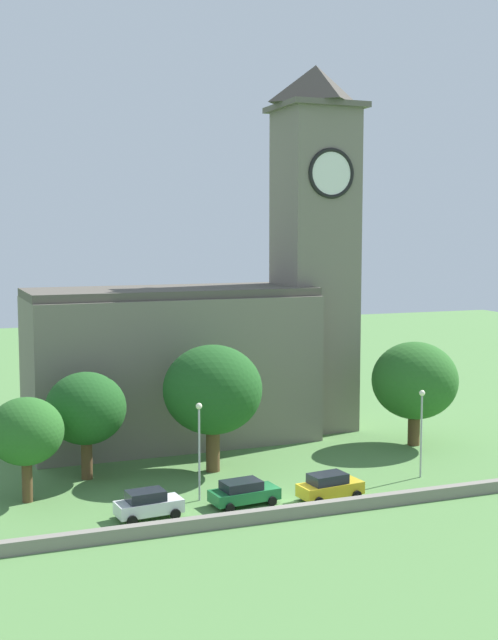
# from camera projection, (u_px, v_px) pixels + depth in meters

# --- Properties ---
(ground_plane) EXTENTS (200.00, 200.00, 0.00)m
(ground_plane) POSITION_uv_depth(u_px,v_px,m) (215.00, 451.00, 70.29)
(ground_plane) COLOR #517F42
(church) EXTENTS (29.76, 10.63, 33.04)m
(church) POSITION_uv_depth(u_px,v_px,m) (214.00, 329.00, 74.33)
(church) COLOR slate
(church) RESTS_ON ground
(quay_barrier) EXTENTS (40.07, 0.70, 0.82)m
(quay_barrier) POSITION_uv_depth(u_px,v_px,m) (303.00, 510.00, 53.89)
(quay_barrier) COLOR gray
(quay_barrier) RESTS_ON ground
(car_white) EXTENTS (4.37, 2.42, 1.82)m
(car_white) POSITION_uv_depth(u_px,v_px,m) (148.00, 504.00, 53.55)
(car_white) COLOR silver
(car_white) RESTS_ON ground
(car_green) EXTENTS (4.78, 2.68, 1.66)m
(car_green) POSITION_uv_depth(u_px,v_px,m) (244.00, 492.00, 56.24)
(car_green) COLOR #1E6B38
(car_green) RESTS_ON ground
(car_yellow) EXTENTS (4.66, 2.58, 1.85)m
(car_yellow) POSITION_uv_depth(u_px,v_px,m) (330.00, 486.00, 57.26)
(car_yellow) COLOR gold
(car_yellow) RESTS_ON ground
(streetlamp_west_mid) EXTENTS (0.44, 0.44, 6.73)m
(streetlamp_west_mid) POSITION_uv_depth(u_px,v_px,m) (199.00, 435.00, 56.75)
(streetlamp_west_mid) COLOR #9EA0A5
(streetlamp_west_mid) RESTS_ON ground
(streetlamp_central) EXTENTS (0.44, 0.44, 6.57)m
(streetlamp_central) POSITION_uv_depth(u_px,v_px,m) (422.00, 419.00, 62.20)
(streetlamp_central) COLOR #9EA0A5
(streetlamp_central) RESTS_ON ground
(tree_riverside_west) EXTENTS (7.52, 7.52, 9.70)m
(tree_riverside_west) POSITION_uv_depth(u_px,v_px,m) (213.00, 390.00, 63.63)
(tree_riverside_west) COLOR brown
(tree_riverside_west) RESTS_ON ground
(tree_churchyard) EXTENTS (5.92, 5.92, 7.96)m
(tree_churchyard) POSITION_uv_depth(u_px,v_px,m) (86.00, 409.00, 61.71)
(tree_churchyard) COLOR brown
(tree_churchyard) RESTS_ON ground
(tree_by_tower) EXTENTS (5.08, 5.08, 7.14)m
(tree_by_tower) POSITION_uv_depth(u_px,v_px,m) (26.00, 432.00, 56.45)
(tree_by_tower) COLOR brown
(tree_by_tower) RESTS_ON ground
(tree_riverside_east) EXTENTS (7.31, 7.31, 8.89)m
(tree_riverside_east) POSITION_uv_depth(u_px,v_px,m) (415.00, 381.00, 71.61)
(tree_riverside_east) COLOR brown
(tree_riverside_east) RESTS_ON ground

